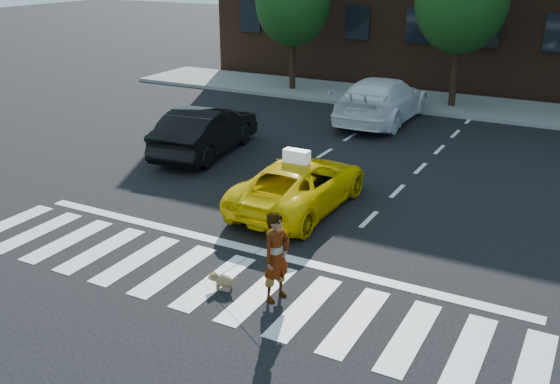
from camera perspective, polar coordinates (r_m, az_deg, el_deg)
name	(u,v)px	position (r m, az deg, el deg)	size (l,w,h in m)	color
ground	(215,282)	(12.61, -6.01, -8.19)	(120.00, 120.00, 0.00)	black
crosswalk	(215,282)	(12.60, -6.01, -8.16)	(13.00, 2.40, 0.01)	silver
stop_line	(255,250)	(13.79, -2.29, -5.34)	(12.00, 0.30, 0.01)	silver
sidewalk_far	(442,103)	(27.93, 14.62, 7.84)	(30.00, 4.00, 0.15)	slate
taxi	(300,184)	(15.83, 1.84, 0.73)	(2.13, 4.61, 1.28)	yellow
black_sedan	(206,130)	(20.34, -6.80, 5.63)	(1.65, 4.73, 1.56)	black
white_suv	(382,100)	(24.54, 9.32, 8.33)	(2.38, 5.85, 1.70)	white
woman	(277,257)	(11.59, -0.31, -5.94)	(0.64, 0.42, 1.74)	#999999
dog	(222,280)	(12.25, -5.34, -8.02)	(0.59, 0.33, 0.34)	olive
taxi_sign	(297,156)	(15.40, 1.54, 3.30)	(0.65, 0.28, 0.32)	white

